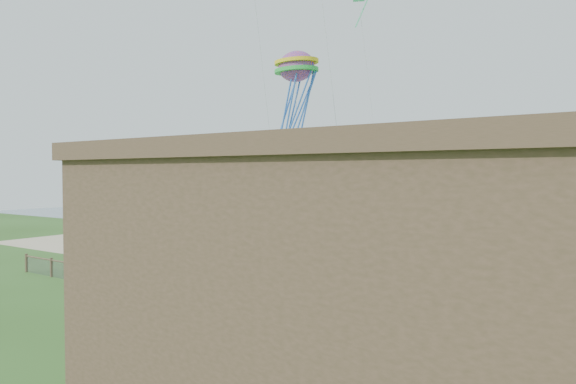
{
  "coord_description": "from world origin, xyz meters",
  "views": [
    {
      "loc": [
        16.33,
        -12.79,
        6.69
      ],
      "look_at": [
        2.24,
        8.0,
        5.81
      ],
      "focal_mm": 32.0,
      "sensor_mm": 36.0,
      "label": 1
    }
  ],
  "objects_px": {
    "chainlink_fence": "(227,300)",
    "motel": "(456,313)",
    "octopus_kite": "(296,92)",
    "picnic_table": "(342,333)"
  },
  "relations": [
    {
      "from": "chainlink_fence",
      "to": "motel",
      "type": "xyz_separation_m",
      "value": [
        13.0,
        -7.0,
        2.95
      ]
    },
    {
      "from": "chainlink_fence",
      "to": "octopus_kite",
      "type": "relative_size",
      "value": 6.01
    },
    {
      "from": "motel",
      "to": "picnic_table",
      "type": "xyz_separation_m",
      "value": [
        -6.13,
        6.0,
        -3.09
      ]
    },
    {
      "from": "octopus_kite",
      "to": "picnic_table",
      "type": "bearing_deg",
      "value": -39.51
    },
    {
      "from": "chainlink_fence",
      "to": "motel",
      "type": "bearing_deg",
      "value": -28.3
    },
    {
      "from": "chainlink_fence",
      "to": "picnic_table",
      "type": "height_order",
      "value": "chainlink_fence"
    },
    {
      "from": "chainlink_fence",
      "to": "picnic_table",
      "type": "distance_m",
      "value": 6.94
    },
    {
      "from": "motel",
      "to": "octopus_kite",
      "type": "height_order",
      "value": "octopus_kite"
    },
    {
      "from": "motel",
      "to": "picnic_table",
      "type": "bearing_deg",
      "value": 135.63
    },
    {
      "from": "chainlink_fence",
      "to": "motel",
      "type": "height_order",
      "value": "motel"
    }
  ]
}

